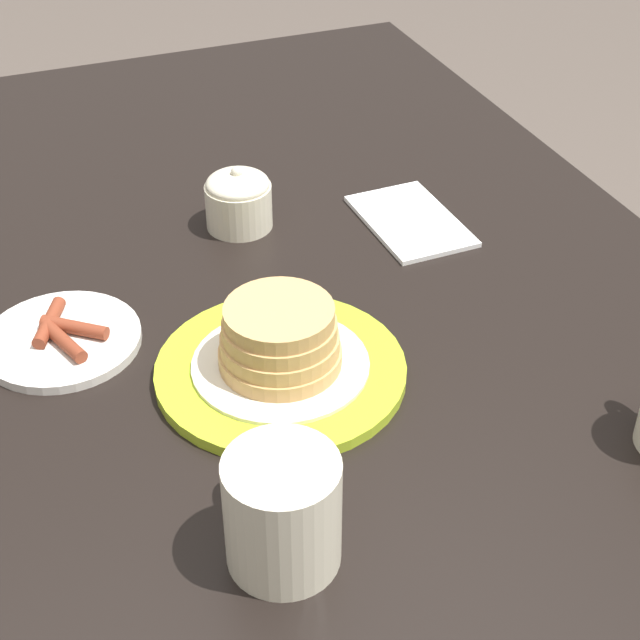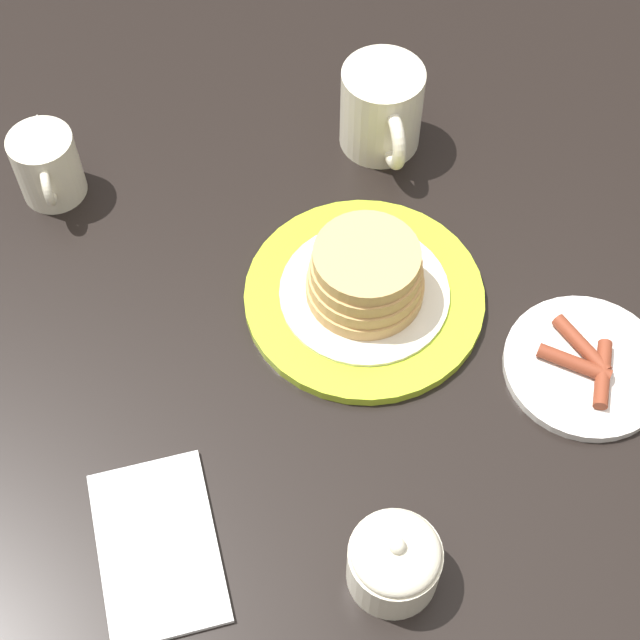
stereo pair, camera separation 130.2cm
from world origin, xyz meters
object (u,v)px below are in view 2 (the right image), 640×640
(coffee_mug, at_px, (382,109))
(napkin, at_px, (158,547))
(pancake_plate, at_px, (366,285))
(sugar_bowl, at_px, (394,561))
(creamer_pitcher, at_px, (47,164))
(side_plate_bacon, at_px, (585,366))

(coffee_mug, height_order, napkin, coffee_mug)
(coffee_mug, distance_m, napkin, 0.52)
(pancake_plate, height_order, napkin, pancake_plate)
(sugar_bowl, bearing_deg, creamer_pitcher, -153.85)
(coffee_mug, relative_size, sugar_bowl, 1.59)
(sugar_bowl, bearing_deg, coffee_mug, 166.15)
(pancake_plate, xyz_separation_m, side_plate_bacon, (0.13, 0.19, -0.02))
(pancake_plate, xyz_separation_m, sugar_bowl, (0.28, -0.05, 0.01))
(pancake_plate, bearing_deg, sugar_bowl, -9.90)
(coffee_mug, relative_size, creamer_pitcher, 1.19)
(pancake_plate, distance_m, coffee_mug, 0.22)
(pancake_plate, bearing_deg, napkin, -48.77)
(creamer_pitcher, relative_size, sugar_bowl, 1.34)
(side_plate_bacon, relative_size, sugar_bowl, 2.01)
(sugar_bowl, distance_m, napkin, 0.21)
(side_plate_bacon, height_order, sugar_bowl, sugar_bowl)
(coffee_mug, xyz_separation_m, sugar_bowl, (0.49, -0.12, -0.01))
(pancake_plate, xyz_separation_m, coffee_mug, (-0.21, 0.07, 0.02))
(pancake_plate, relative_size, creamer_pitcher, 2.30)
(coffee_mug, height_order, creamer_pitcher, coffee_mug)
(side_plate_bacon, bearing_deg, creamer_pitcher, -125.63)
(napkin, bearing_deg, coffee_mug, 143.17)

